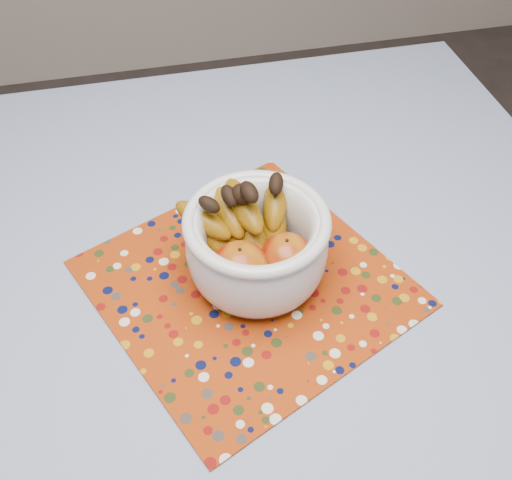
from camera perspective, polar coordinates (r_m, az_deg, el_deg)
table at (r=0.98m, az=-2.45°, el=-9.13°), size 1.20×1.20×0.75m
tablecloth at (r=0.91m, az=-2.61°, el=-6.26°), size 1.32×1.32×0.01m
placemat at (r=0.93m, az=-0.83°, el=-4.13°), size 0.55×0.55×0.00m
fruit_bowl at (r=0.89m, az=-0.49°, el=0.22°), size 0.24×0.23×0.18m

